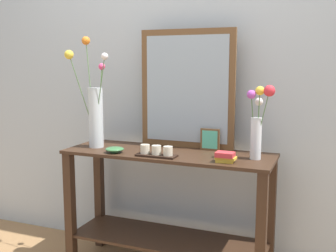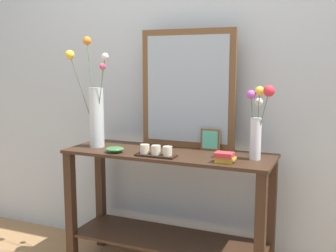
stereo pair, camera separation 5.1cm
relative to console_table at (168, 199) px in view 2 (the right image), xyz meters
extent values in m
cube|color=#B2BCC1|center=(0.00, 0.34, 0.86)|extent=(6.40, 0.08, 2.70)
cube|color=#382316|center=(0.00, 0.00, 0.30)|extent=(1.31, 0.44, 0.02)
cube|color=#382316|center=(0.00, 0.00, -0.27)|extent=(1.25, 0.40, 0.02)
cube|color=#382316|center=(-0.62, -0.18, -0.10)|extent=(0.06, 0.06, 0.78)
cube|color=#382316|center=(0.62, -0.18, -0.10)|extent=(0.06, 0.06, 0.78)
cube|color=#382316|center=(-0.62, 0.18, -0.10)|extent=(0.06, 0.06, 0.78)
cube|color=#382316|center=(0.62, 0.18, -0.10)|extent=(0.06, 0.06, 0.78)
cube|color=brown|center=(0.06, 0.19, 0.69)|extent=(0.63, 0.03, 0.77)
cube|color=#9EADB7|center=(0.06, 0.18, 0.69)|extent=(0.55, 0.00, 0.69)
cylinder|color=silver|center=(-0.50, -0.03, 0.50)|extent=(0.10, 0.10, 0.39)
cylinder|color=#4C753D|center=(-0.55, -0.09, 0.62)|extent=(0.12, 0.13, 0.58)
sphere|color=yellow|center=(-0.61, -0.15, 0.91)|extent=(0.06, 0.06, 0.06)
cylinder|color=#4C753D|center=(-0.49, 0.02, 0.58)|extent=(0.01, 0.09, 0.51)
sphere|color=#EA4275|center=(-0.50, 0.06, 0.83)|extent=(0.04, 0.04, 0.04)
cylinder|color=#4C753D|center=(-0.46, -0.06, 0.61)|extent=(0.12, 0.03, 0.57)
sphere|color=silver|center=(-0.40, -0.07, 0.90)|extent=(0.04, 0.04, 0.04)
cylinder|color=#4C753D|center=(-0.55, 0.00, 0.66)|extent=(0.12, 0.10, 0.68)
sphere|color=orange|center=(-0.61, 0.05, 1.00)|extent=(0.06, 0.06, 0.06)
cylinder|color=silver|center=(0.54, 0.01, 0.43)|extent=(0.06, 0.06, 0.24)
cylinder|color=#4C753D|center=(0.55, 0.01, 0.51)|extent=(0.01, 0.01, 0.38)
sphere|color=yellow|center=(0.55, 0.01, 0.70)|extent=(0.05, 0.05, 0.05)
cylinder|color=#4C753D|center=(0.57, 0.00, 0.52)|extent=(0.09, 0.04, 0.38)
sphere|color=red|center=(0.61, -0.02, 0.70)|extent=(0.06, 0.06, 0.06)
cylinder|color=#4C753D|center=(0.55, 0.04, 0.48)|extent=(0.01, 0.05, 0.31)
sphere|color=silver|center=(0.54, 0.06, 0.63)|extent=(0.05, 0.05, 0.05)
cylinder|color=#4C753D|center=(0.52, 0.01, 0.50)|extent=(0.04, 0.03, 0.36)
sphere|color=#B24CB7|center=(0.51, 0.00, 0.68)|extent=(0.05, 0.05, 0.05)
cube|color=black|center=(-0.02, -0.14, 0.31)|extent=(0.24, 0.09, 0.01)
cylinder|color=beige|center=(-0.09, -0.14, 0.35)|extent=(0.06, 0.06, 0.05)
cylinder|color=beige|center=(-0.02, -0.14, 0.35)|extent=(0.06, 0.06, 0.05)
cylinder|color=beige|center=(0.06, -0.14, 0.35)|extent=(0.06, 0.06, 0.05)
cube|color=brown|center=(0.23, 0.15, 0.38)|extent=(0.12, 0.01, 0.14)
cube|color=#55C7A2|center=(0.23, 0.14, 0.38)|extent=(0.10, 0.00, 0.11)
cylinder|color=#38703D|center=(-0.30, -0.14, 0.31)|extent=(0.05, 0.05, 0.01)
ellipsoid|color=#38703D|center=(-0.30, -0.14, 0.33)|extent=(0.12, 0.12, 0.03)
cube|color=gold|center=(0.39, -0.13, 0.31)|extent=(0.10, 0.08, 0.02)
cube|color=gold|center=(0.40, -0.12, 0.33)|extent=(0.11, 0.07, 0.01)
cube|color=#C63338|center=(0.40, -0.13, 0.35)|extent=(0.10, 0.08, 0.03)
camera|label=1|loc=(0.93, -2.32, 0.85)|focal=43.76mm
camera|label=2|loc=(0.98, -2.30, 0.85)|focal=43.76mm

